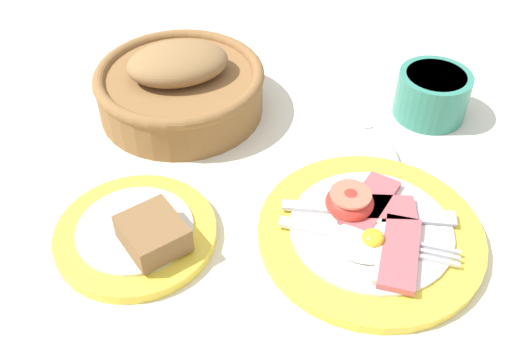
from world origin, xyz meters
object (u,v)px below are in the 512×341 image
(breakfast_plate, at_px, (369,229))
(bread_plate, at_px, (139,233))
(sugar_cup, at_px, (432,93))
(teaspoon_by_saucer, at_px, (376,137))
(bread_basket, at_px, (180,85))

(breakfast_plate, height_order, bread_plate, bread_plate)
(sugar_cup, bearing_deg, breakfast_plate, -114.61)
(teaspoon_by_saucer, bearing_deg, sugar_cup, 111.52)
(bread_plate, height_order, sugar_cup, sugar_cup)
(bread_plate, distance_m, bread_basket, 0.23)
(sugar_cup, height_order, bread_basket, bread_basket)
(bread_basket, bearing_deg, teaspoon_by_saucer, -12.22)
(teaspoon_by_saucer, bearing_deg, bread_plate, -72.10)
(bread_plate, bearing_deg, breakfast_plate, 3.70)
(bread_plate, relative_size, bread_basket, 0.78)
(breakfast_plate, bearing_deg, teaspoon_by_saucer, 81.20)
(teaspoon_by_saucer, bearing_deg, bread_basket, -118.03)
(breakfast_plate, height_order, bread_basket, bread_basket)
(sugar_cup, xyz_separation_m, teaspoon_by_saucer, (-0.08, -0.06, -0.03))
(sugar_cup, xyz_separation_m, bread_basket, (-0.33, -0.00, 0.01))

